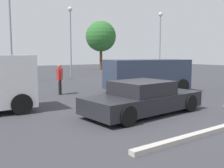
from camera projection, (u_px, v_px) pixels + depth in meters
ground_plane at (142, 112)px, 9.66m from camera, size 80.00×80.00×0.00m
sedan_foreground at (143, 98)px, 9.37m from camera, size 4.72×2.23×1.21m
suv_dark at (147, 75)px, 14.42m from camera, size 4.90×2.94×1.86m
pedestrian at (60, 77)px, 13.79m from camera, size 0.43×0.47×1.63m
parking_curb at (215, 130)px, 7.21m from camera, size 6.00×0.20×0.12m
light_post_near at (70, 30)px, 24.94m from camera, size 0.44×0.44×6.67m
light_post_mid at (10, 14)px, 19.39m from camera, size 0.44×0.44×7.77m
light_post_far at (160, 33)px, 27.44m from camera, size 0.44×0.44×6.55m
tree_back_left at (101, 36)px, 35.31m from camera, size 4.16×4.16×6.65m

